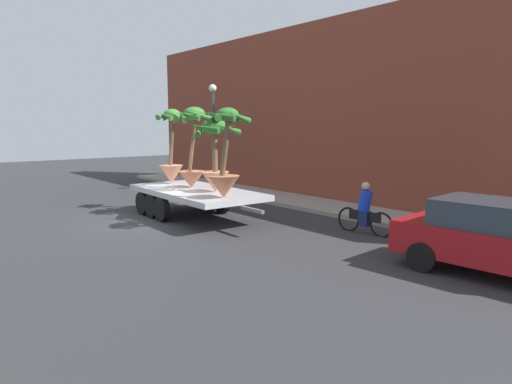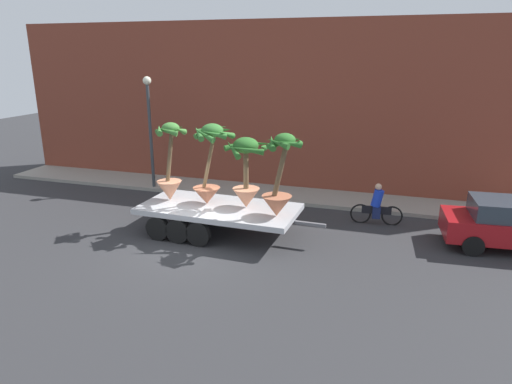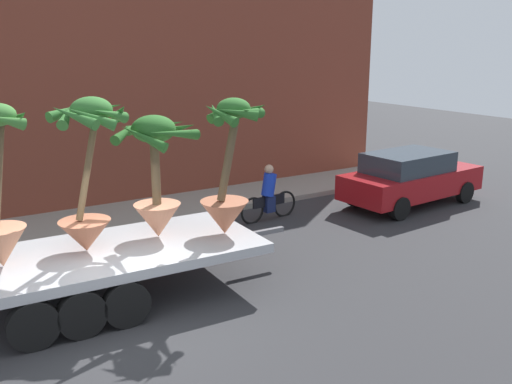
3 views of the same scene
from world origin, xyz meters
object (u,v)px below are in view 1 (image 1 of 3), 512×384
at_px(potted_palm_front, 193,148).
at_px(cyclist, 365,211).
at_px(parked_car, 507,239).
at_px(potted_palm_rear, 172,154).
at_px(potted_palm_middle, 225,160).
at_px(flatbed_trailer, 193,195).
at_px(potted_palm_extra, 215,154).
at_px(street_lamp, 213,123).

relative_size(potted_palm_front, cyclist, 1.50).
bearing_deg(parked_car, potted_palm_rear, -172.59).
height_order(potted_palm_middle, parked_car, potted_palm_middle).
bearing_deg(cyclist, potted_palm_front, -155.82).
bearing_deg(potted_palm_front, potted_palm_rear, -179.97).
relative_size(flatbed_trailer, potted_palm_rear, 2.32).
xyz_separation_m(potted_palm_rear, potted_palm_extra, (2.76, 0.05, 0.13)).
bearing_deg(potted_palm_middle, cyclist, 45.46).
height_order(potted_palm_extra, street_lamp, street_lamp).
height_order(potted_palm_front, street_lamp, street_lamp).
distance_m(flatbed_trailer, potted_palm_rear, 2.08).
bearing_deg(potted_palm_extra, flatbed_trailer, -171.55).
xyz_separation_m(potted_palm_front, potted_palm_extra, (1.29, 0.05, -0.15)).
xyz_separation_m(potted_palm_rear, cyclist, (6.87, 2.42, -1.41)).
bearing_deg(flatbed_trailer, potted_palm_rear, 175.54).
xyz_separation_m(potted_palm_extra, street_lamp, (-5.70, 3.80, 1.02)).
xyz_separation_m(potted_palm_middle, potted_palm_front, (-2.54, 0.48, 0.24)).
distance_m(potted_palm_front, parked_car, 9.92).
xyz_separation_m(potted_palm_extra, parked_car, (8.40, 1.41, -1.38)).
distance_m(potted_palm_rear, potted_palm_middle, 4.05).
height_order(potted_palm_middle, potted_palm_front, potted_palm_front).
height_order(potted_palm_rear, potted_palm_middle, potted_palm_rear).
xyz_separation_m(potted_palm_middle, potted_palm_extra, (-1.26, 0.52, 0.08)).
distance_m(flatbed_trailer, potted_palm_extra, 1.86).
bearing_deg(cyclist, parked_car, -12.75).
height_order(flatbed_trailer, cyclist, cyclist).
bearing_deg(potted_palm_extra, parked_car, 9.50).
height_order(potted_palm_extra, parked_car, potted_palm_extra).
bearing_deg(potted_palm_middle, parked_car, 15.10).
bearing_deg(flatbed_trailer, potted_palm_front, 135.62).
relative_size(potted_palm_front, parked_car, 0.60).
bearing_deg(parked_car, potted_palm_extra, -170.50).
xyz_separation_m(potted_palm_front, parked_car, (9.69, 1.45, -1.54)).
height_order(flatbed_trailer, potted_palm_middle, potted_palm_middle).
bearing_deg(potted_palm_front, street_lamp, 138.98).
xyz_separation_m(parked_car, street_lamp, (-14.10, 2.39, 2.40)).
relative_size(potted_palm_middle, street_lamp, 0.55).
bearing_deg(parked_car, street_lamp, 170.38).
relative_size(potted_palm_rear, cyclist, 1.48).
xyz_separation_m(potted_palm_front, street_lamp, (-4.42, 3.84, 0.86)).
relative_size(potted_palm_front, street_lamp, 0.57).
height_order(flatbed_trailer, potted_palm_front, potted_palm_front).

